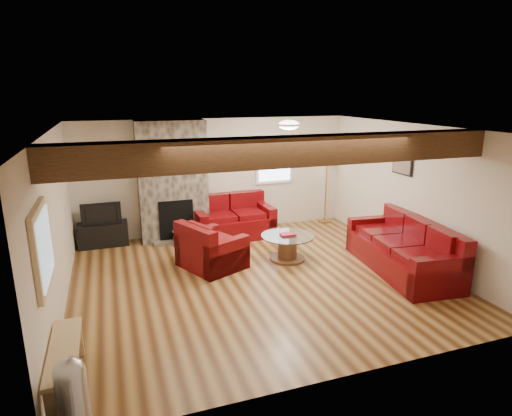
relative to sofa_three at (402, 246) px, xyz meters
The scene contains 18 objects.
room 2.65m from the sofa_three, 168.65° to the left, with size 8.00×8.00×8.00m.
oak_beam 3.19m from the sofa_three, 163.13° to the right, with size 6.00×0.36×0.38m, color #311A0E.
chimney_breast 4.65m from the sofa_three, 139.34° to the left, with size 1.40×0.67×2.50m.
back_window 3.57m from the sofa_three, 109.41° to the left, with size 0.90×0.08×1.10m, color silver, non-canonical shape.
hatch_window 5.62m from the sofa_three, 169.56° to the right, with size 0.08×1.00×0.90m, color tan, non-canonical shape.
ceiling_dome 2.90m from the sofa_three, 138.50° to the left, with size 0.40×0.40×0.18m, color silver, non-canonical shape.
artwork_back 4.16m from the sofa_three, 125.99° to the left, with size 0.42×0.06×0.52m, color black, non-canonical shape.
artwork_right 1.60m from the sofa_three, 58.96° to the left, with size 0.06×0.55×0.42m, color black, non-canonical shape.
sofa_three is the anchor object (origin of this frame).
loveseat 3.55m from the sofa_three, 129.75° to the left, with size 1.68×0.96×0.89m, color #490505, non-canonical shape.
armchair_red 3.33m from the sofa_three, 158.01° to the left, with size 1.03×0.90×0.83m, color #490505, non-canonical shape.
coffee_table 2.03m from the sofa_three, 146.70° to the left, with size 0.98×0.98×0.51m.
tv_cabinet 5.79m from the sofa_three, 148.44° to the left, with size 0.97×0.39×0.48m, color black.
television 5.79m from the sofa_three, 148.44° to the left, with size 0.76×0.10×0.44m, color black.
floor_lamp 3.21m from the sofa_three, 87.48° to the left, with size 0.44×0.44×1.71m.
pine_bench 5.51m from the sofa_three, 164.70° to the right, with size 0.30×1.27×0.47m, color tan, non-canonical shape.
pedal_bin 5.60m from the sofa_three, 158.49° to the right, with size 0.29×0.29×0.73m, color #B5B5BB, non-canonical shape.
coal_bucket 4.30m from the sofa_three, 143.42° to the left, with size 0.33×0.33×0.31m, color slate, non-canonical shape.
Camera 1 is at (-2.22, -6.27, 3.05)m, focal length 30.00 mm.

